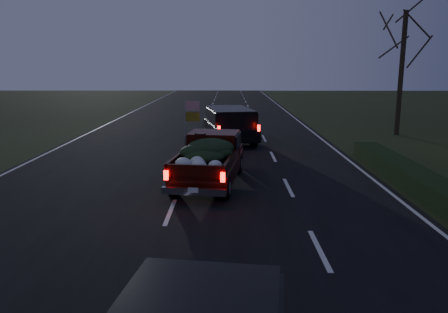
# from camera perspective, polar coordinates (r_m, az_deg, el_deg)

# --- Properties ---
(ground) EXTENTS (120.00, 120.00, 0.00)m
(ground) POSITION_cam_1_polar(r_m,az_deg,el_deg) (12.23, -7.04, -7.27)
(ground) COLOR black
(ground) RESTS_ON ground
(road_asphalt) EXTENTS (14.00, 120.00, 0.02)m
(road_asphalt) POSITION_cam_1_polar(r_m,az_deg,el_deg) (12.23, -7.04, -7.22)
(road_asphalt) COLOR black
(road_asphalt) RESTS_ON ground
(hedge_row) EXTENTS (1.00, 10.00, 0.60)m
(hedge_row) POSITION_cam_1_polar(r_m,az_deg,el_deg) (16.16, 23.12, -2.32)
(hedge_row) COLOR black
(hedge_row) RESTS_ON ground
(bare_tree_far) EXTENTS (3.60, 3.60, 7.00)m
(bare_tree_far) POSITION_cam_1_polar(r_m,az_deg,el_deg) (27.35, 22.41, 13.56)
(bare_tree_far) COLOR black
(bare_tree_far) RESTS_ON ground
(pickup_truck) EXTENTS (2.46, 4.99, 2.51)m
(pickup_truck) POSITION_cam_1_polar(r_m,az_deg,el_deg) (14.89, -1.86, 0.02)
(pickup_truck) COLOR #370D07
(pickup_truck) RESTS_ON ground
(lead_suv) EXTENTS (3.02, 5.41, 1.47)m
(lead_suv) POSITION_cam_1_polar(r_m,az_deg,el_deg) (22.93, 0.75, 4.61)
(lead_suv) COLOR black
(lead_suv) RESTS_ON ground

